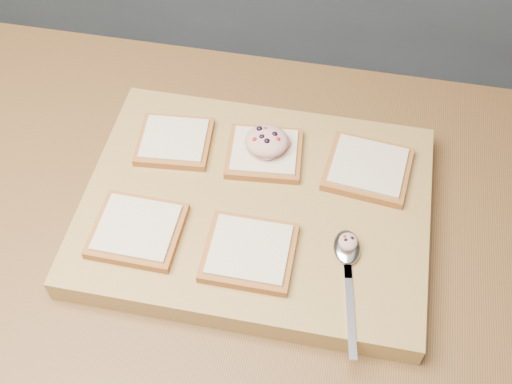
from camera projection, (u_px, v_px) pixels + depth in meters
island_counter at (273, 363)px, 1.30m from camera, size 2.00×0.80×0.90m
cutting_board at (256, 208)px, 0.95m from camera, size 0.50×0.38×0.04m
bread_far_left at (174, 141)px, 1.00m from camera, size 0.12×0.11×0.02m
bread_far_center at (264, 153)px, 0.98m from camera, size 0.12×0.11×0.02m
bread_far_right at (368, 168)px, 0.96m from camera, size 0.13×0.13×0.02m
bread_near_left at (137, 230)px, 0.90m from camera, size 0.12×0.11×0.02m
bread_near_center at (249, 252)px, 0.88m from camera, size 0.12×0.11×0.02m
tuna_salad_dollop at (267, 141)px, 0.97m from camera, size 0.07×0.06×0.03m
spoon at (347, 256)px, 0.87m from camera, size 0.05×0.19×0.01m
spoon_salad at (348, 242)px, 0.87m from camera, size 0.03×0.03×0.02m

